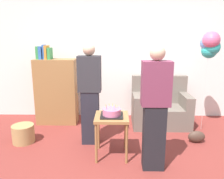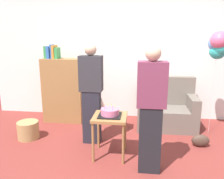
{
  "view_description": "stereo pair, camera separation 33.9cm",
  "coord_description": "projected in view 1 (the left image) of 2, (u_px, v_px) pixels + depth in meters",
  "views": [
    {
      "loc": [
        -0.09,
        -2.82,
        1.73
      ],
      "look_at": [
        -0.15,
        0.48,
        0.95
      ],
      "focal_mm": 36.23,
      "sensor_mm": 36.0,
      "label": 1
    },
    {
      "loc": [
        0.25,
        -2.8,
        1.73
      ],
      "look_at": [
        -0.15,
        0.48,
        0.95
      ],
      "focal_mm": 36.23,
      "sensor_mm": 36.0,
      "label": 2
    }
  ],
  "objects": [
    {
      "name": "birthday_cake",
      "position": [
        112.0,
        112.0,
        3.22
      ],
      "size": [
        0.32,
        0.32,
        0.17
      ],
      "color": "black",
      "rests_on": "side_table"
    },
    {
      "name": "wall_back",
      "position": [
        120.0,
        55.0,
        4.83
      ],
      "size": [
        6.0,
        0.1,
        2.7
      ],
      "primitive_type": "cube",
      "color": "silver",
      "rests_on": "ground_plane"
    },
    {
      "name": "person_blowing_candles",
      "position": [
        90.0,
        94.0,
        3.6
      ],
      "size": [
        0.36,
        0.22,
        1.63
      ],
      "rotation": [
        0.0,
        0.0,
        0.08
      ],
      "color": "#23232D",
      "rests_on": "ground_plane"
    },
    {
      "name": "person_holding_cake",
      "position": [
        155.0,
        109.0,
        2.87
      ],
      "size": [
        0.36,
        0.22,
        1.63
      ],
      "rotation": [
        0.0,
        0.0,
        2.95
      ],
      "color": "black",
      "rests_on": "ground_plane"
    },
    {
      "name": "ground_plane",
      "position": [
        122.0,
        164.0,
        3.14
      ],
      "size": [
        8.0,
        8.0,
        0.0
      ],
      "primitive_type": "plane",
      "color": "maroon"
    },
    {
      "name": "wicker_basket",
      "position": [
        23.0,
        134.0,
        3.76
      ],
      "size": [
        0.36,
        0.36,
        0.3
      ],
      "primitive_type": "cylinder",
      "color": "#A88451",
      "rests_on": "ground_plane"
    },
    {
      "name": "handbag",
      "position": [
        196.0,
        137.0,
        3.76
      ],
      "size": [
        0.28,
        0.14,
        0.2
      ],
      "primitive_type": "ellipsoid",
      "color": "#473328",
      "rests_on": "ground_plane"
    },
    {
      "name": "balloon_bunch",
      "position": [
        210.0,
        45.0,
        3.95
      ],
      "size": [
        0.34,
        0.36,
        1.82
      ],
      "color": "silver",
      "rests_on": "ground_plane"
    },
    {
      "name": "couch",
      "position": [
        160.0,
        108.0,
        4.49
      ],
      "size": [
        1.1,
        0.7,
        0.96
      ],
      "color": "#6B6056",
      "rests_on": "ground_plane"
    },
    {
      "name": "side_table",
      "position": [
        112.0,
        122.0,
        3.25
      ],
      "size": [
        0.48,
        0.48,
        0.62
      ],
      "color": "olive",
      "rests_on": "ground_plane"
    },
    {
      "name": "bookshelf",
      "position": [
        56.0,
        90.0,
        4.52
      ],
      "size": [
        0.8,
        0.36,
        1.57
      ],
      "color": "olive",
      "rests_on": "ground_plane"
    }
  ]
}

